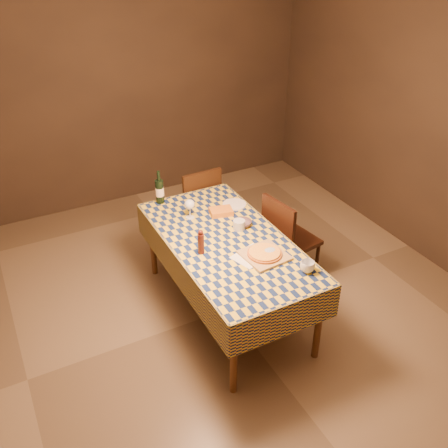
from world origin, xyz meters
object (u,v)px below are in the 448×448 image
object	(u,v)px
white_plate	(234,204)
chair_right	(286,237)
bowl	(243,223)
chair_far	(198,203)
cutting_board	(264,255)
pizza	(265,253)
dining_table	(227,247)
wine_bottle	(160,191)

from	to	relation	value
white_plate	chair_right	distance (m)	0.57
chair_right	bowl	bearing A→B (deg)	178.42
chair_far	bowl	bearing A→B (deg)	-90.10
cutting_board	white_plate	size ratio (longest dim) A/B	1.47
pizza	dining_table	bearing A→B (deg)	114.24
bowl	chair_right	size ratio (longest dim) A/B	0.17
white_plate	pizza	bearing A→B (deg)	-102.36
wine_bottle	chair_far	world-z (taller)	wine_bottle
dining_table	chair_far	bearing A→B (deg)	78.09
pizza	bowl	distance (m)	0.48
chair_far	chair_right	bearing A→B (deg)	-64.11
cutting_board	chair_right	size ratio (longest dim) A/B	0.35
dining_table	chair_far	distance (m)	1.11
dining_table	bowl	distance (m)	0.28
dining_table	cutting_board	world-z (taller)	cutting_board
dining_table	cutting_board	bearing A→B (deg)	-65.76
wine_bottle	white_plate	distance (m)	0.71
white_plate	chair_far	world-z (taller)	chair_far
wine_bottle	chair_right	xyz separation A→B (m)	(0.95, -0.74, -0.37)
cutting_board	bowl	world-z (taller)	bowl
bowl	chair_far	size ratio (longest dim) A/B	0.17
pizza	chair_far	world-z (taller)	chair_far
wine_bottle	chair_right	size ratio (longest dim) A/B	0.35
white_plate	chair_right	size ratio (longest dim) A/B	0.24
cutting_board	white_plate	distance (m)	0.85
wine_bottle	chair_far	bearing A→B (deg)	24.22
wine_bottle	pizza	bearing A→B (deg)	-71.15
cutting_board	wine_bottle	distance (m)	1.28
cutting_board	chair_far	world-z (taller)	chair_far
chair_far	dining_table	bearing A→B (deg)	-101.91
bowl	wine_bottle	xyz separation A→B (m)	(-0.48, 0.73, 0.10)
dining_table	cutting_board	size ratio (longest dim) A/B	5.64
bowl	chair_far	world-z (taller)	chair_far
bowl	chair_right	bearing A→B (deg)	-1.58
cutting_board	bowl	distance (m)	0.48
pizza	bowl	size ratio (longest dim) A/B	2.30
white_plate	cutting_board	bearing A→B (deg)	-102.36
cutting_board	bowl	size ratio (longest dim) A/B	2.06
cutting_board	white_plate	world-z (taller)	cutting_board
bowl	white_plate	world-z (taller)	bowl
pizza	chair_right	world-z (taller)	chair_right
wine_bottle	chair_far	size ratio (longest dim) A/B	0.35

